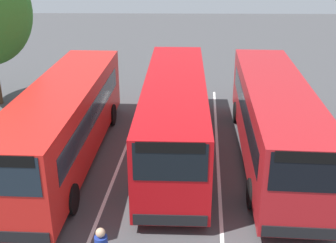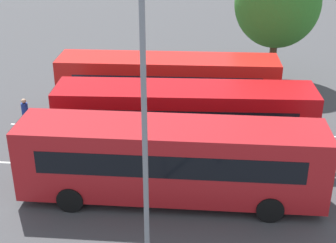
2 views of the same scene
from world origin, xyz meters
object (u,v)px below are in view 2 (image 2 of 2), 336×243
Objects in this scene: bus_far_left at (167,83)px; pedestrian at (25,113)px; bus_center_right at (170,160)px; street_lamp at (146,118)px; depot_tree at (278,3)px; bus_center_left at (184,117)px.

bus_far_left is 6.42× the size of pedestrian.
street_lamp is (0.62, 3.44, 3.28)m from bus_center_right.
bus_center_right is 15.08m from depot_tree.
bus_center_right is at bearing 83.46° from bus_center_left.
bus_center_right is at bearing 94.43° from bus_far_left.
depot_tree is at bearing 79.07° from pedestrian.
bus_center_right is 6.45× the size of pedestrian.
street_lamp reaches higher than bus_far_left.
bus_center_left is 11.49m from depot_tree.
pedestrian is at bearing 22.35° from bus_far_left.
bus_far_left is 12.05m from street_lamp.
bus_far_left is 1.00× the size of bus_center_left.
depot_tree is at bearing -110.90° from bus_center_right.
street_lamp reaches higher than depot_tree.
depot_tree reaches higher than bus_center_right.
bus_far_left reaches higher than pedestrian.
street_lamp is at bearing 82.24° from bus_center_left.
bus_center_right is at bearing -6.02° from street_lamp.
pedestrian is at bearing -34.65° from bus_center_right.
pedestrian is 15.85m from depot_tree.
street_lamp is (-6.55, 9.06, 3.93)m from pedestrian.
bus_center_left is at bearing 103.41° from bus_far_left.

